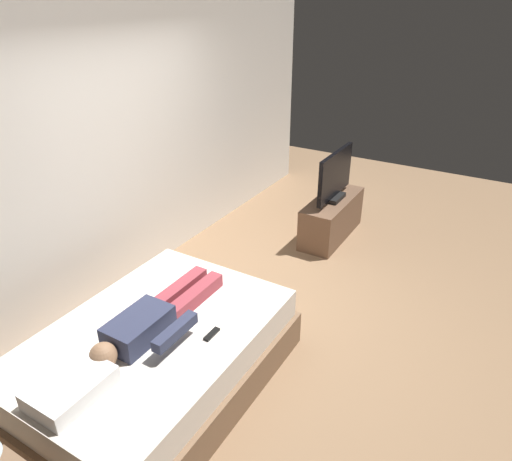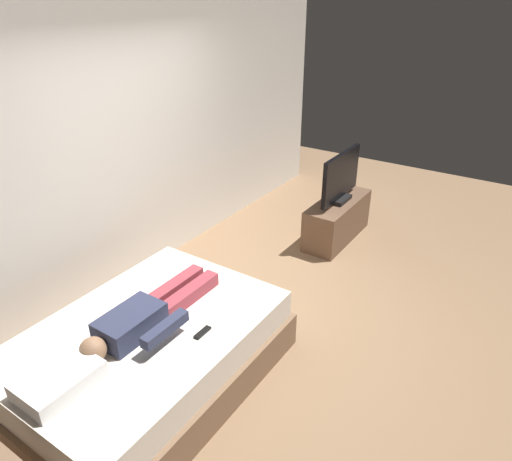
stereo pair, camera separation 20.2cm
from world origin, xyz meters
TOP-DOWN VIEW (x-y plane):
  - ground_plane at (0.00, 0.00)m, footprint 10.00×10.00m
  - back_wall at (0.40, 1.63)m, footprint 6.40×0.10m
  - bed at (-1.08, 0.32)m, footprint 2.05×1.45m
  - pillow at (-1.78, 0.32)m, footprint 0.48×0.34m
  - person at (-1.05, 0.32)m, footprint 1.26×0.46m
  - remote at (-0.90, -0.09)m, footprint 0.15×0.04m
  - tv_stand at (1.90, 0.13)m, footprint 1.10×0.40m
  - tv at (1.90, 0.13)m, footprint 0.88×0.20m

SIDE VIEW (x-z plane):
  - ground_plane at x=0.00m, z-range 0.00..0.00m
  - tv_stand at x=1.90m, z-range 0.00..0.50m
  - bed at x=-1.08m, z-range -0.01..0.53m
  - remote at x=-0.90m, z-range 0.54..0.56m
  - pillow at x=-1.78m, z-range 0.54..0.66m
  - person at x=-1.05m, z-range 0.53..0.71m
  - tv at x=1.90m, z-range 0.49..1.08m
  - back_wall at x=0.40m, z-range 0.00..2.80m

